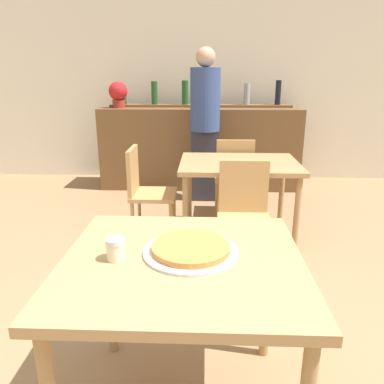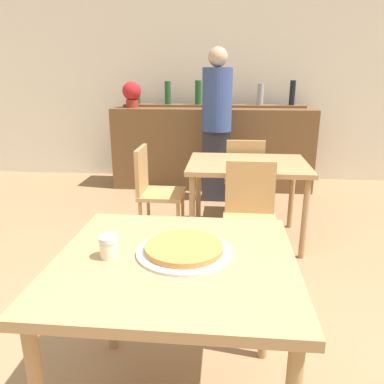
{
  "view_description": "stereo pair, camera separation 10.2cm",
  "coord_description": "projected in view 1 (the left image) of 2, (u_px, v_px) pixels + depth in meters",
  "views": [
    {
      "loc": [
        0.09,
        -1.33,
        1.48
      ],
      "look_at": [
        0.02,
        0.55,
        0.88
      ],
      "focal_mm": 35.0,
      "sensor_mm": 36.0,
      "label": 1
    },
    {
      "loc": [
        0.19,
        -1.32,
        1.48
      ],
      "look_at": [
        0.02,
        0.55,
        0.88
      ],
      "focal_mm": 35.0,
      "sensor_mm": 36.0,
      "label": 2
    }
  ],
  "objects": [
    {
      "name": "chair_far_side_back",
      "position": [
        234.0,
        173.0,
        3.9
      ],
      "size": [
        0.4,
        0.4,
        0.85
      ],
      "rotation": [
        0.0,
        0.0,
        3.14
      ],
      "color": "tan",
      "rests_on": "ground_plane"
    },
    {
      "name": "chair_far_side_left",
      "position": [
        145.0,
        187.0,
        3.4
      ],
      "size": [
        0.4,
        0.4,
        0.85
      ],
      "rotation": [
        0.0,
        0.0,
        1.57
      ],
      "color": "tan",
      "rests_on": "ground_plane"
    },
    {
      "name": "cheese_shaker",
      "position": [
        116.0,
        249.0,
        1.46
      ],
      "size": [
        0.08,
        0.08,
        0.09
      ],
      "color": "beige",
      "rests_on": "dining_table_near"
    },
    {
      "name": "potted_plant",
      "position": [
        118.0,
        93.0,
        4.78
      ],
      "size": [
        0.24,
        0.24,
        0.33
      ],
      "color": "maroon",
      "rests_on": "bar_counter"
    },
    {
      "name": "dining_table_near",
      "position": [
        183.0,
        278.0,
        1.51
      ],
      "size": [
        0.95,
        0.89,
        0.78
      ],
      "color": "#A87F51",
      "rests_on": "ground_plane"
    },
    {
      "name": "wall_back",
      "position": [
        201.0,
        79.0,
        5.22
      ],
      "size": [
        8.0,
        0.05,
        2.8
      ],
      "color": "silver",
      "rests_on": "ground_plane"
    },
    {
      "name": "bar_back_shelf",
      "position": [
        201.0,
        101.0,
        4.96
      ],
      "size": [
        2.39,
        0.24,
        0.34
      ],
      "color": "brown",
      "rests_on": "bar_counter"
    },
    {
      "name": "bar_counter",
      "position": [
        200.0,
        148.0,
        5.01
      ],
      "size": [
        2.6,
        0.56,
        1.05
      ],
      "color": "brown",
      "rests_on": "ground_plane"
    },
    {
      "name": "person_standing",
      "position": [
        205.0,
        120.0,
        4.32
      ],
      "size": [
        0.34,
        0.34,
        1.76
      ],
      "color": "#2D2D38",
      "rests_on": "ground_plane"
    },
    {
      "name": "pizza_tray",
      "position": [
        191.0,
        249.0,
        1.52
      ],
      "size": [
        0.39,
        0.39,
        0.04
      ],
      "color": "silver",
      "rests_on": "dining_table_near"
    },
    {
      "name": "dining_table_far",
      "position": [
        239.0,
        171.0,
        3.32
      ],
      "size": [
        1.04,
        0.78,
        0.73
      ],
      "color": "#A87F51",
      "rests_on": "ground_plane"
    },
    {
      "name": "chair_far_side_front",
      "position": [
        244.0,
        210.0,
        2.84
      ],
      "size": [
        0.4,
        0.4,
        0.85
      ],
      "color": "tan",
      "rests_on": "ground_plane"
    }
  ]
}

